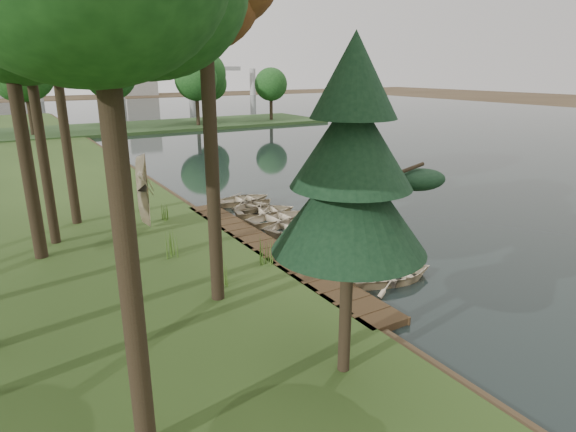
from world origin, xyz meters
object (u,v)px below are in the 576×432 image
boardwalk (268,250)px  pine_tree (351,169)px  rowboat_0 (391,272)px  stored_rowboat (148,220)px  rowboat_2 (353,250)px  rowboat_1 (370,263)px

boardwalk → pine_tree: 11.01m
rowboat_0 → stored_rowboat: (-6.37, 10.74, 0.26)m
pine_tree → rowboat_2: bearing=49.5°
rowboat_0 → stored_rowboat: stored_rowboat is taller
boardwalk → stored_rowboat: bearing=124.1°
boardwalk → rowboat_2: 3.81m
stored_rowboat → rowboat_0: bearing=-132.3°
boardwalk → rowboat_2: rowboat_2 is taller
stored_rowboat → pine_tree: pine_tree is taller
rowboat_1 → stored_rowboat: stored_rowboat is taller
rowboat_1 → stored_rowboat: size_ratio=0.84×
rowboat_2 → pine_tree: pine_tree is taller
rowboat_0 → rowboat_2: 2.73m
rowboat_2 → stored_rowboat: size_ratio=0.85×
boardwalk → stored_rowboat: stored_rowboat is taller
boardwalk → rowboat_1: rowboat_1 is taller
rowboat_0 → pine_tree: bearing=137.6°
boardwalk → rowboat_0: 5.79m
rowboat_0 → rowboat_1: size_ratio=1.17×
boardwalk → rowboat_1: (2.59, -3.93, 0.22)m
rowboat_1 → rowboat_2: 1.50m
pine_tree → stored_rowboat: bearing=94.0°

